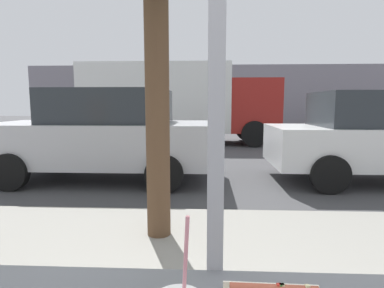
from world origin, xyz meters
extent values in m
plane|color=#424244|center=(0.00, 8.00, 0.00)|extent=(60.00, 60.00, 0.00)
cube|color=gray|center=(0.00, 1.60, 0.06)|extent=(16.00, 2.80, 0.12)
cube|color=#404245|center=(0.00, 0.03, 0.94)|extent=(2.09, 0.02, 0.02)
cube|color=#9E9EA3|center=(0.00, 0.08, 1.59)|extent=(0.05, 0.08, 1.29)
cube|color=gray|center=(0.00, 23.91, 2.22)|extent=(28.00, 1.20, 4.45)
cylinder|color=pink|center=(-0.06, -0.36, 1.17)|extent=(0.02, 0.03, 0.20)
cube|color=silver|center=(0.15, -0.07, 0.96)|extent=(0.25, 0.01, 0.03)
cube|color=#337A2D|center=(0.17, -0.11, 1.00)|extent=(0.01, 0.01, 0.01)
cube|color=red|center=(0.16, -0.11, 1.00)|extent=(0.01, 0.01, 0.01)
cube|color=beige|center=(0.17, -0.11, 1.00)|extent=(0.01, 0.01, 0.01)
cube|color=beige|center=(0.23, -0.12, 1.00)|extent=(0.01, 0.01, 0.01)
cube|color=#BCBCC1|center=(-2.03, 5.05, 0.71)|extent=(4.24, 1.86, 0.79)
cube|color=#282D33|center=(-1.88, 5.05, 1.42)|extent=(2.20, 1.63, 0.63)
cylinder|color=black|center=(-0.72, 5.98, 0.32)|extent=(0.64, 0.18, 0.64)
cylinder|color=black|center=(-0.72, 4.13, 0.32)|extent=(0.64, 0.18, 0.64)
cylinder|color=black|center=(-3.35, 5.98, 0.32)|extent=(0.64, 0.18, 0.64)
cylinder|color=black|center=(-3.35, 4.13, 0.32)|extent=(0.64, 0.18, 0.64)
cube|color=silver|center=(3.26, 5.05, 0.68)|extent=(4.12, 1.70, 0.73)
cube|color=#282D33|center=(3.12, 5.05, 1.37)|extent=(2.14, 1.50, 0.64)
cylinder|color=black|center=(1.99, 5.90, 0.32)|extent=(0.64, 0.18, 0.64)
cylinder|color=black|center=(1.99, 4.20, 0.32)|extent=(0.64, 0.18, 0.64)
cube|color=silver|center=(-1.88, 10.84, 1.68)|extent=(5.37, 2.20, 2.45)
cube|color=maroon|center=(1.60, 10.84, 1.40)|extent=(1.90, 2.10, 1.90)
cylinder|color=black|center=(1.60, 11.89, 0.45)|extent=(0.90, 0.24, 0.90)
cylinder|color=black|center=(1.60, 9.79, 0.45)|extent=(0.90, 0.24, 0.90)
cylinder|color=black|center=(-2.89, 11.94, 0.45)|extent=(0.90, 0.24, 0.90)
cylinder|color=black|center=(-2.89, 9.74, 0.45)|extent=(0.90, 0.24, 0.90)
cylinder|color=brown|center=(-0.52, 2.21, 1.48)|extent=(0.24, 0.24, 2.74)
camera|label=1|loc=(-0.03, -0.86, 1.45)|focal=29.10mm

